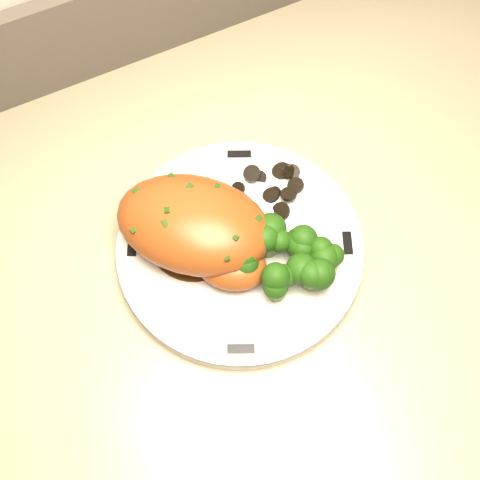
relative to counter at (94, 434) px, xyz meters
name	(u,v)px	position (x,y,z in m)	size (l,w,h in m)	color
counter	(94,434)	(0.00, 0.00, 0.00)	(1.95, 0.65, 0.96)	brown
plate	(240,248)	(0.27, 0.01, 0.43)	(0.26, 0.26, 0.02)	silver
rim_accent_0	(239,154)	(0.32, 0.11, 0.43)	(0.03, 0.01, 0.00)	black
rim_accent_1	(132,245)	(0.17, 0.06, 0.43)	(0.03, 0.01, 0.00)	black
rim_accent_2	(241,349)	(0.22, -0.09, 0.43)	(0.03, 0.01, 0.00)	black
rim_accent_3	(347,243)	(0.37, -0.04, 0.43)	(0.03, 0.01, 0.00)	black
gravy_pool	(196,238)	(0.23, 0.04, 0.44)	(0.10, 0.10, 0.00)	#362109
chicken_breast	(198,229)	(0.23, 0.03, 0.46)	(0.19, 0.19, 0.06)	#924519
mushroom_pile	(265,198)	(0.32, 0.04, 0.44)	(0.08, 0.06, 0.02)	black
broccoli_florets	(289,258)	(0.30, -0.04, 0.46)	(0.11, 0.08, 0.04)	olive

